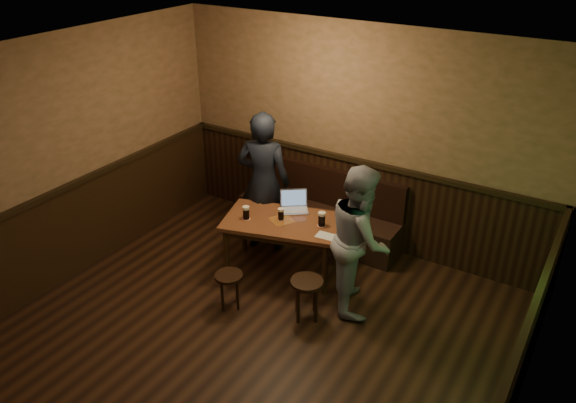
% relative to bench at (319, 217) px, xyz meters
% --- Properties ---
extents(room, '(5.04, 6.04, 2.84)m').
position_rel_bench_xyz_m(room, '(0.38, -2.53, 0.89)').
color(room, black).
rests_on(room, ground).
extents(bench, '(2.20, 0.50, 0.95)m').
position_rel_bench_xyz_m(bench, '(0.00, 0.00, 0.00)').
color(bench, black).
rests_on(bench, ground).
extents(pub_table, '(1.48, 1.10, 0.71)m').
position_rel_bench_xyz_m(pub_table, '(-0.00, -0.93, 0.31)').
color(pub_table, '#5B301A').
rests_on(pub_table, ground).
extents(stool_left, '(0.34, 0.34, 0.41)m').
position_rel_bench_xyz_m(stool_left, '(-0.13, -1.80, 0.02)').
color(stool_left, black).
rests_on(stool_left, ground).
extents(stool_right, '(0.41, 0.41, 0.47)m').
position_rel_bench_xyz_m(stool_right, '(0.68, -1.52, 0.07)').
color(stool_right, black).
rests_on(stool_right, ground).
extents(pint_left, '(0.10, 0.10, 0.16)m').
position_rel_bench_xyz_m(pint_left, '(-0.37, -1.12, 0.48)').
color(pint_left, '#9F2E13').
rests_on(pint_left, pub_table).
extents(pint_mid, '(0.09, 0.09, 0.15)m').
position_rel_bench_xyz_m(pint_mid, '(-0.01, -0.93, 0.47)').
color(pint_mid, '#9F2E13').
rests_on(pint_mid, pub_table).
extents(pint_right, '(0.11, 0.11, 0.17)m').
position_rel_bench_xyz_m(pint_right, '(0.46, -0.80, 0.49)').
color(pint_right, '#9F2E13').
rests_on(pint_right, pub_table).
extents(laptop, '(0.42, 0.40, 0.23)m').
position_rel_bench_xyz_m(laptop, '(-0.01, -0.63, 0.46)').
color(laptop, silver).
rests_on(laptop, pub_table).
extents(menu, '(0.23, 0.17, 0.00)m').
position_rel_bench_xyz_m(menu, '(0.61, -0.98, 0.40)').
color(menu, silver).
rests_on(menu, pub_table).
extents(person_suit, '(0.77, 0.62, 1.82)m').
position_rel_bench_xyz_m(person_suit, '(-0.50, -0.55, 0.60)').
color(person_suit, black).
rests_on(person_suit, ground).
extents(person_grey, '(0.93, 1.01, 1.66)m').
position_rel_bench_xyz_m(person_grey, '(1.02, -1.01, 0.52)').
color(person_grey, gray).
rests_on(person_grey, ground).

